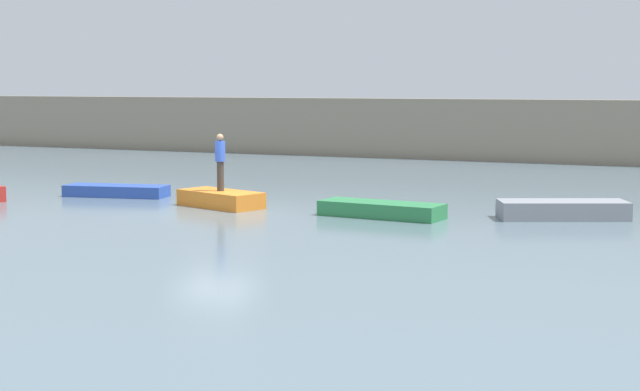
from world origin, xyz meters
The scene contains 7 objects.
ground_plane centered at (0.00, 0.00, 0.00)m, with size 120.00×120.00×0.00m, color slate.
embankment_wall centered at (0.00, 22.71, 1.55)m, with size 80.00×1.20×3.09m, color gray.
rowboat_blue centered at (-5.16, 2.11, 0.20)m, with size 3.54×1.08×0.39m, color #2B4CAD.
rowboat_orange centered at (-0.46, 1.12, 0.25)m, with size 2.84×1.25×0.51m, color orange.
rowboat_green centered at (4.97, 1.02, 0.22)m, with size 3.64×1.20×0.44m, color #2D7F47.
rowboat_grey centered at (9.84, 2.79, 0.26)m, with size 3.62×1.25×0.53m, color gray.
person_blue_shirt centered at (-0.46, 1.12, 1.51)m, with size 0.32×0.32×1.79m.
Camera 1 is at (14.80, -25.06, 3.85)m, focal length 54.27 mm.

